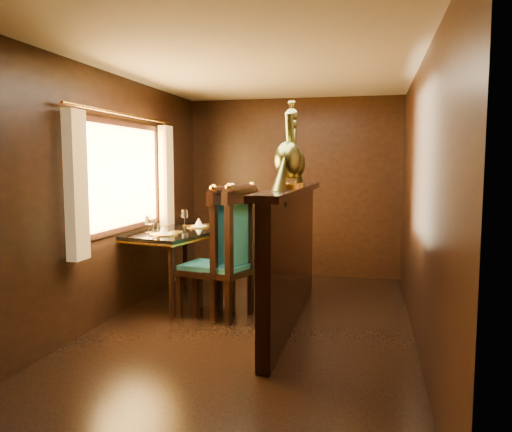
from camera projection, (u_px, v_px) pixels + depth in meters
The scene contains 8 objects.
ground at pixel (252, 330), 4.78m from camera, with size 5.00×5.00×0.00m, color black.
room_shell at pixel (243, 164), 4.65m from camera, with size 3.04×5.04×2.52m.
partition at pixel (291, 253), 4.93m from camera, with size 0.26×2.70×1.36m.
dining_table at pixel (179, 237), 5.70m from camera, with size 1.15×1.56×1.03m.
chair_left at pixel (216, 248), 5.16m from camera, with size 0.59×0.61×1.39m.
chair_right at pixel (234, 248), 5.07m from camera, with size 0.64×0.66×1.40m.
peacock_left at pixel (288, 144), 4.60m from camera, with size 0.26×0.69×0.83m, color #194B2E, non-canonical shape.
peacock_right at pixel (295, 150), 4.99m from camera, with size 0.23×0.61×0.72m, color #194B2E, non-canonical shape.
Camera 1 is at (1.10, -4.51, 1.59)m, focal length 35.00 mm.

